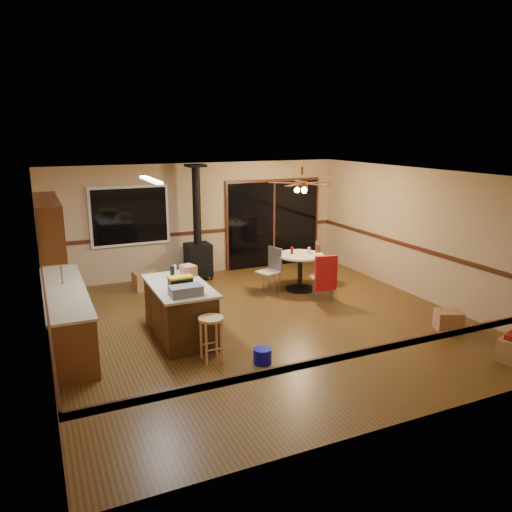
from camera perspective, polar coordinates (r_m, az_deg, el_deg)
floor at (r=8.91m, az=0.80°, el=-7.62°), size 7.00×7.00×0.00m
ceiling at (r=8.31m, az=0.86°, el=9.28°), size 7.00×7.00×0.00m
wall_back at (r=11.72m, az=-6.48°, el=4.18°), size 7.00×0.00×7.00m
wall_front at (r=5.69m, az=16.10°, el=-7.03°), size 7.00×0.00×7.00m
wall_left at (r=7.76m, az=-23.30°, el=-2.01°), size 0.00×7.00×7.00m
wall_right at (r=10.46m, az=18.47°, el=2.35°), size 0.00×7.00×7.00m
chair_rail at (r=8.59m, az=0.82°, el=-1.41°), size 7.00×7.00×0.08m
window at (r=11.26m, az=-14.21°, el=4.47°), size 1.72×0.10×1.32m
sliding_door at (r=12.42m, az=2.00°, el=3.65°), size 2.52×0.10×2.10m
lower_cabinets at (r=8.50m, az=-20.80°, el=-6.59°), size 0.60×3.00×0.86m
countertop at (r=8.36m, az=-21.07°, el=-3.69°), size 0.64×3.04×0.04m
upper_cabinets at (r=8.32m, az=-22.63°, el=3.33°), size 0.35×2.00×0.80m
kitchen_island at (r=8.27m, az=-8.70°, el=-6.20°), size 0.88×1.68×0.90m
wood_stove at (r=11.35m, az=-6.66°, el=0.91°), size 0.55×0.50×2.52m
ceiling_fan at (r=10.28m, az=5.27°, el=7.97°), size 0.24×0.24×0.55m
fluorescent_strip at (r=8.02m, az=-11.94°, el=8.52°), size 0.10×1.20×0.04m
toolbox_grey at (r=7.56m, az=-8.03°, el=-3.94°), size 0.49×0.28×0.15m
toolbox_black at (r=7.80m, az=-8.62°, el=-3.20°), size 0.36×0.20×0.20m
toolbox_yellow_lid at (r=7.77m, az=-8.65°, el=-2.41°), size 0.38×0.21×0.03m
box_on_island at (r=8.59m, az=-7.73°, el=-1.62°), size 0.27×0.31×0.18m
bottle_dark at (r=8.28m, az=-9.54°, el=-2.01°), size 0.08×0.08×0.26m
bottle_pink at (r=8.39m, az=-8.09°, el=-1.94°), size 0.07×0.07×0.20m
bottle_white at (r=8.66m, az=-9.25°, el=-1.59°), size 0.07×0.07×0.17m
bar_stool at (r=7.43m, az=-5.12°, el=-9.44°), size 0.43×0.43×0.68m
blue_bucket at (r=7.42m, az=0.74°, el=-11.34°), size 0.31×0.31×0.22m
dining_table at (r=10.59m, az=5.07°, el=-1.10°), size 0.98×0.98×0.78m
glass_red at (r=10.52m, az=4.13°, el=0.64°), size 0.06×0.06×0.15m
glass_cream at (r=10.55m, az=6.09°, el=0.62°), size 0.07×0.07×0.15m
chair_left at (r=10.41m, az=1.84°, el=-0.99°), size 0.51×0.50×0.51m
chair_near at (r=9.88m, az=7.92°, el=-1.91°), size 0.49×0.52×0.70m
chair_right at (r=10.96m, az=7.19°, el=-0.29°), size 0.61×0.59×0.70m
box_under_window at (r=10.91m, az=-12.50°, el=-2.77°), size 0.53×0.44×0.39m
box_corner_b at (r=9.15m, az=21.13°, el=-6.89°), size 0.53×0.50×0.34m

